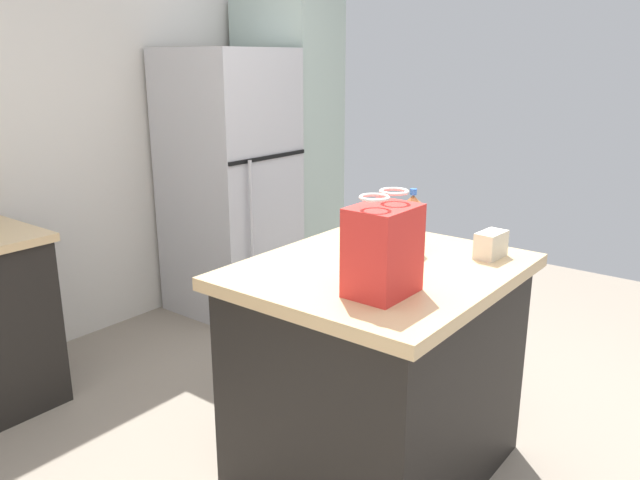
# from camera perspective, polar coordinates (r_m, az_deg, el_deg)

# --- Properties ---
(ground) EXTENTS (6.43, 6.43, 0.00)m
(ground) POSITION_cam_1_polar(r_m,az_deg,el_deg) (2.92, 7.12, -19.77)
(ground) COLOR gray
(back_wall) EXTENTS (5.36, 0.13, 2.57)m
(back_wall) POSITION_cam_1_polar(r_m,az_deg,el_deg) (4.09, -22.03, 9.02)
(back_wall) COLOR silver
(back_wall) RESTS_ON ground
(kitchen_island) EXTENTS (1.11, 0.94, 0.92)m
(kitchen_island) POSITION_cam_1_polar(r_m,az_deg,el_deg) (2.68, 5.17, -11.56)
(kitchen_island) COLOR black
(kitchen_island) RESTS_ON ground
(refrigerator) EXTENTS (0.72, 0.76, 1.77)m
(refrigerator) POSITION_cam_1_polar(r_m,az_deg,el_deg) (4.35, -8.13, 5.06)
(refrigerator) COLOR #B7B7BC
(refrigerator) RESTS_ON ground
(tall_cabinet) EXTENTS (0.48, 0.68, 2.10)m
(tall_cabinet) POSITION_cam_1_polar(r_m,az_deg,el_deg) (4.77, -2.83, 8.15)
(tall_cabinet) COLOR #9EB2A8
(tall_cabinet) RESTS_ON ground
(shopping_bag) EXTENTS (0.24, 0.19, 0.36)m
(shopping_bag) POSITION_cam_1_polar(r_m,az_deg,el_deg) (2.16, 5.69, -0.87)
(shopping_bag) COLOR red
(shopping_bag) RESTS_ON kitchen_island
(small_box) EXTENTS (0.15, 0.09, 0.11)m
(small_box) POSITION_cam_1_polar(r_m,az_deg,el_deg) (2.67, 15.15, -0.41)
(small_box) COLOR beige
(small_box) RESTS_ON kitchen_island
(bottle) EXTENTS (0.06, 0.06, 0.27)m
(bottle) POSITION_cam_1_polar(r_m,az_deg,el_deg) (2.68, 8.31, 1.56)
(bottle) COLOR #C66633
(bottle) RESTS_ON kitchen_island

